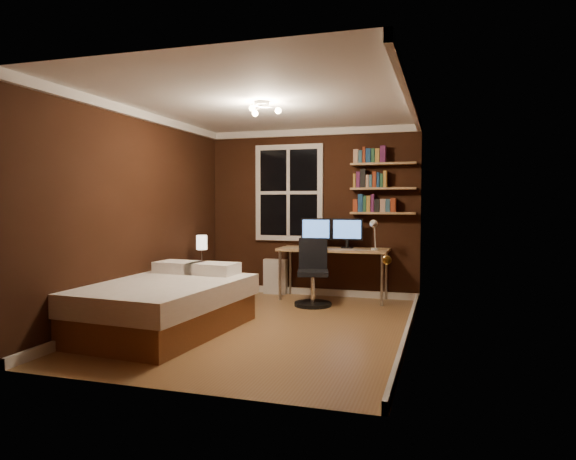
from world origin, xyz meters
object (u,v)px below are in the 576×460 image
(radiator, at_px, (275,277))
(monitor_left, at_px, (316,233))
(desk, at_px, (333,252))
(nightstand, at_px, (202,284))
(monitor_right, at_px, (347,233))
(bed, at_px, (161,305))
(bedside_lamp, at_px, (202,251))
(office_chair, at_px, (313,281))
(desk_lamp, at_px, (374,234))

(radiator, height_order, monitor_left, monitor_left)
(radiator, distance_m, desk, 1.06)
(nightstand, xyz_separation_m, monitor_right, (1.90, 0.82, 0.70))
(bed, distance_m, bedside_lamp, 1.70)
(bedside_lamp, bearing_deg, nightstand, 0.00)
(radiator, bearing_deg, desk, -12.58)
(radiator, distance_m, monitor_left, 0.98)
(monitor_left, xyz_separation_m, office_chair, (0.10, -0.56, -0.62))
(monitor_right, height_order, office_chair, monitor_right)
(desk_lamp, distance_m, office_chair, 1.05)
(monitor_left, bearing_deg, nightstand, -150.43)
(bed, height_order, nightstand, bed)
(nightstand, distance_m, desk_lamp, 2.49)
(nightstand, xyz_separation_m, desk_lamp, (2.32, 0.57, 0.71))
(bed, xyz_separation_m, monitor_left, (1.12, 2.42, 0.67))
(bedside_lamp, relative_size, office_chair, 0.48)
(monitor_left, relative_size, desk_lamp, 1.02)
(nightstand, height_order, bedside_lamp, bedside_lamp)
(radiator, bearing_deg, bedside_lamp, -128.88)
(bed, relative_size, desk, 1.34)
(bed, bearing_deg, desk_lamp, 51.66)
(nightstand, relative_size, monitor_right, 1.14)
(radiator, distance_m, monitor_right, 1.34)
(nightstand, relative_size, desk, 0.32)
(nightstand, bearing_deg, radiator, 33.21)
(radiator, distance_m, office_chair, 1.04)
(office_chair, bearing_deg, radiator, 123.85)
(bed, bearing_deg, bedside_lamp, 105.43)
(radiator, bearing_deg, monitor_right, -6.71)
(radiator, relative_size, monitor_right, 1.19)
(bed, bearing_deg, monitor_left, 69.44)
(office_chair, bearing_deg, monitor_left, 85.53)
(nightstand, relative_size, radiator, 0.95)
(desk, distance_m, monitor_right, 0.34)
(bedside_lamp, bearing_deg, desk, 23.28)
(bedside_lamp, height_order, monitor_left, monitor_left)
(monitor_left, height_order, office_chair, monitor_left)
(nightstand, xyz_separation_m, radiator, (0.77, 0.95, 0.01))
(bed, height_order, desk, desk)
(nightstand, distance_m, bedside_lamp, 0.47)
(desk_lamp, bearing_deg, bedside_lamp, -166.24)
(monitor_right, bearing_deg, desk, -157.04)
(monitor_right, bearing_deg, desk_lamp, -30.71)
(monitor_left, bearing_deg, desk, -15.86)
(bedside_lamp, distance_m, desk, 1.87)
(monitor_left, height_order, monitor_right, same)
(desk_lamp, bearing_deg, desk, 164.25)
(office_chair, bearing_deg, desk, 55.28)
(bedside_lamp, xyz_separation_m, monitor_left, (1.44, 0.82, 0.23))
(desk_lamp, bearing_deg, nightstand, -166.24)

